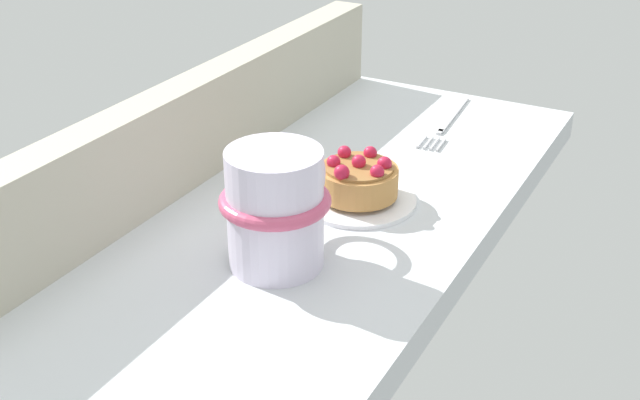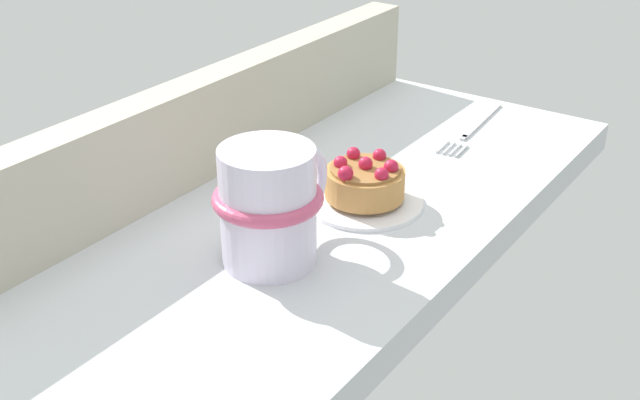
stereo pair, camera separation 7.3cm
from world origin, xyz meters
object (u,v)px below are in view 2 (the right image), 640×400
Objects in this scene: dessert_fork at (474,127)px; raspberry_tart at (365,180)px; dessert_plate at (364,200)px; coffee_mug at (270,205)px.

raspberry_tart is at bearing 178.60° from dessert_fork.
dessert_fork is at bearing -1.40° from raspberry_tart.
dessert_fork is (22.83, -0.56, -0.11)cm from dessert_plate.
coffee_mug is at bearing 175.02° from dessert_plate.
raspberry_tart is at bearing -122.45° from dessert_plate.
coffee_mug is at bearing 177.29° from dessert_fork.
raspberry_tart is 13.33cm from coffee_mug.
dessert_plate is 13.91cm from coffee_mug.
raspberry_tart is 0.43× the size of dessert_fork.
raspberry_tart reaches higher than dessert_plate.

